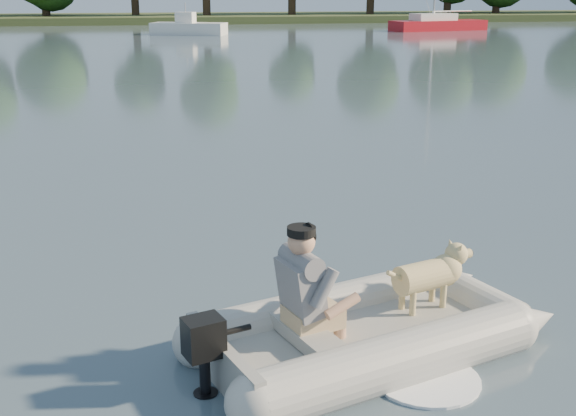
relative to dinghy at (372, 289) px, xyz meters
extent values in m
plane|color=slate|center=(-0.96, -0.36, -0.55)|extent=(160.00, 160.00, 0.00)
cube|color=#47512D|center=(-0.96, 61.64, -0.30)|extent=(160.00, 12.00, 0.70)
cylinder|color=#332316|center=(-10.86, 60.98, 0.92)|extent=(0.70, 0.70, 2.94)
cylinder|color=#332316|center=(-3.38, 61.60, 1.29)|extent=(0.70, 0.70, 3.67)
cylinder|color=#332316|center=(10.34, 60.07, 1.06)|extent=(0.70, 0.70, 3.21)
cylinder|color=#332316|center=(25.31, 60.96, 1.21)|extent=(0.70, 0.70, 3.52)
cylinder|color=#332316|center=(30.09, 60.73, 1.06)|extent=(0.70, 0.70, 3.21)
cube|color=#A7131C|center=(18.12, 44.74, -0.28)|extent=(7.31, 3.62, 0.88)
cube|color=white|center=(17.69, 44.64, 0.37)|extent=(3.34, 2.23, 0.53)
camera|label=1|loc=(-1.69, -5.43, 2.46)|focal=45.00mm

